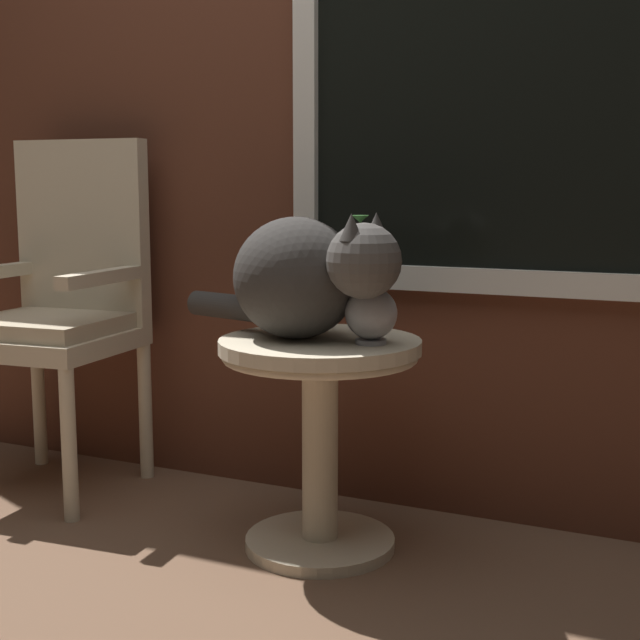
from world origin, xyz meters
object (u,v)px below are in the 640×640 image
at_px(cat, 304,276).
at_px(wicker_side_table, 320,404).
at_px(pewter_vase_with_ivy, 371,307).
at_px(wicker_chair, 62,299).

bearing_deg(cat, wicker_side_table, 31.29).
bearing_deg(pewter_vase_with_ivy, wicker_chair, 172.20).
bearing_deg(pewter_vase_with_ivy, cat, -176.50).
bearing_deg(wicker_chair, cat, -9.92).
bearing_deg(wicker_chair, pewter_vase_with_ivy, -7.80).
relative_size(cat, pewter_vase_with_ivy, 2.10).
xyz_separation_m(wicker_chair, cat, (0.94, -0.16, 0.13)).
bearing_deg(pewter_vase_with_ivy, wicker_side_table, 175.92).
distance_m(cat, pewter_vase_with_ivy, 0.19).
height_order(cat, pewter_vase_with_ivy, cat).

